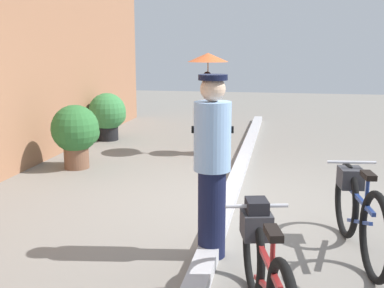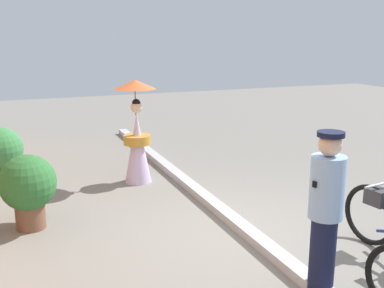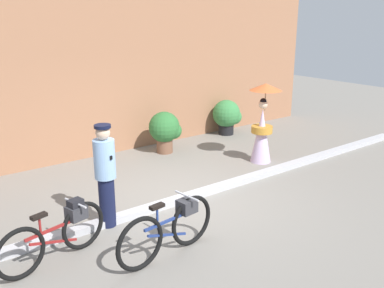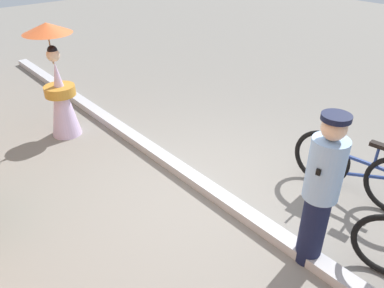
{
  "view_description": "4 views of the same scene",
  "coord_description": "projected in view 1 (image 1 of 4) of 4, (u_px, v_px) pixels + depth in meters",
  "views": [
    {
      "loc": [
        -5.67,
        -0.63,
        1.96
      ],
      "look_at": [
        -0.22,
        0.42,
        0.81
      ],
      "focal_mm": 44.31,
      "sensor_mm": 36.0,
      "label": 1
    },
    {
      "loc": [
        -4.93,
        2.8,
        2.61
      ],
      "look_at": [
        0.61,
        0.55,
        1.17
      ],
      "focal_mm": 42.79,
      "sensor_mm": 36.0,
      "label": 2
    },
    {
      "loc": [
        -4.2,
        -5.91,
        3.36
      ],
      "look_at": [
        0.6,
        0.49,
        0.89
      ],
      "focal_mm": 39.88,
      "sensor_mm": 36.0,
      "label": 3
    },
    {
      "loc": [
        -2.91,
        2.8,
        3.12
      ],
      "look_at": [
        -0.12,
        0.42,
        0.98
      ],
      "focal_mm": 35.56,
      "sensor_mm": 36.0,
      "label": 4
    }
  ],
  "objects": [
    {
      "name": "person_officer",
      "position": [
        212.0,
        162.0,
        4.33
      ],
      "size": [
        0.34,
        0.38,
        1.71
      ],
      "color": "#141938",
      "rests_on": "ground_plane"
    },
    {
      "name": "ground_plane",
      "position": [
        228.0,
        205.0,
        5.96
      ],
      "size": [
        30.0,
        30.0,
        0.0
      ],
      "primitive_type": "plane",
      "color": "gray"
    },
    {
      "name": "potted_plant_small",
      "position": [
        77.0,
        132.0,
        7.67
      ],
      "size": [
        0.79,
        0.77,
        1.04
      ],
      "color": "brown",
      "rests_on": "ground_plane"
    },
    {
      "name": "bicycle_far_side",
      "position": [
        264.0,
        266.0,
        3.36
      ],
      "size": [
        1.69,
        0.57,
        0.81
      ],
      "color": "black",
      "rests_on": "ground_plane"
    },
    {
      "name": "person_with_parasol",
      "position": [
        207.0,
        106.0,
        8.62
      ],
      "size": [
        0.74,
        0.74,
        1.84
      ],
      "color": "silver",
      "rests_on": "ground_plane"
    },
    {
      "name": "bicycle_near_officer",
      "position": [
        358.0,
        211.0,
        4.48
      ],
      "size": [
        1.74,
        0.48,
        0.86
      ],
      "color": "black",
      "rests_on": "ground_plane"
    },
    {
      "name": "sidewalk_curb",
      "position": [
        228.0,
        200.0,
        5.95
      ],
      "size": [
        14.0,
        0.2,
        0.12
      ],
      "primitive_type": "cube",
      "color": "#B2B2B7",
      "rests_on": "ground_plane"
    },
    {
      "name": "potted_plant_by_door",
      "position": [
        108.0,
        114.0,
        10.0
      ],
      "size": [
        0.81,
        0.79,
        1.0
      ],
      "color": "black",
      "rests_on": "ground_plane"
    }
  ]
}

